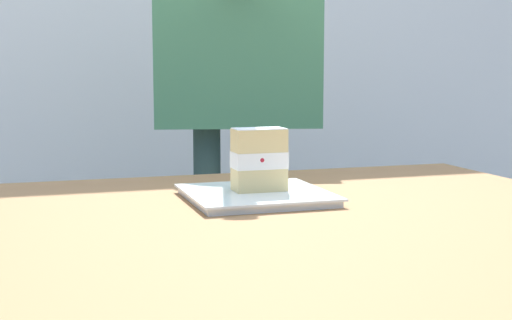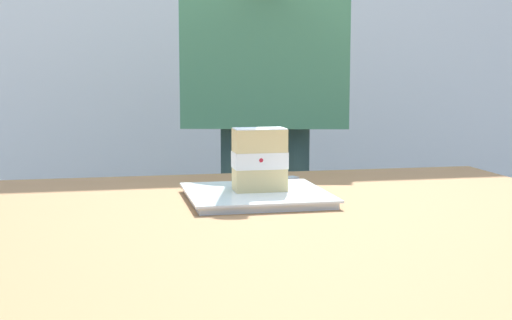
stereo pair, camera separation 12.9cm
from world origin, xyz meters
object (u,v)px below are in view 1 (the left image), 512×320
dessert_fork (258,180)px  cake_slice (259,159)px  dessert_plate (256,195)px  diner_person (237,29)px  patio_table (277,286)px

dessert_fork → cake_slice: bearing=-107.3°
dessert_plate → dessert_fork: dessert_plate is taller
diner_person → cake_slice: bearing=-103.4°
diner_person → patio_table: bearing=-102.5°
patio_table → dessert_plate: dessert_plate is taller
dessert_fork → diner_person: size_ratio=0.10×
dessert_plate → cake_slice: bearing=37.7°
dessert_plate → diner_person: 0.83m
patio_table → cake_slice: size_ratio=10.91×
patio_table → cake_slice: 0.25m
dessert_plate → cake_slice: size_ratio=2.20×
cake_slice → dessert_fork: bearing=72.7°
patio_table → dessert_plate: size_ratio=4.97×
dessert_plate → diner_person: size_ratio=0.15×
cake_slice → dessert_fork: cake_slice is taller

